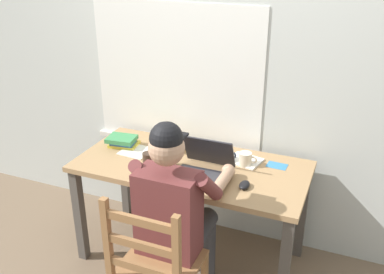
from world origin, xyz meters
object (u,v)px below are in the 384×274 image
(coffee_mug_dark, at_px, (149,160))
(book_stack_side, at_px, (173,144))
(seated_person, at_px, (176,207))
(computer_mouse, at_px, (245,185))
(landscape_photo_print, at_px, (277,166))
(book_stack_main, at_px, (123,141))
(wooden_chair, at_px, (155,270))
(coffee_mug_spare, at_px, (225,155))
(laptop, at_px, (203,167))
(coffee_mug_white, at_px, (246,159))
(desk, at_px, (191,177))

(coffee_mug_dark, distance_m, book_stack_side, 0.31)
(seated_person, bearing_deg, coffee_mug_dark, 138.34)
(computer_mouse, xyz_separation_m, landscape_photo_print, (0.12, 0.34, -0.02))
(book_stack_side, bearing_deg, book_stack_main, -163.97)
(landscape_photo_print, bearing_deg, wooden_chair, -112.82)
(landscape_photo_print, bearing_deg, coffee_mug_spare, -164.77)
(laptop, xyz_separation_m, book_stack_side, (-0.33, 0.27, -0.02))
(laptop, bearing_deg, coffee_mug_white, 45.37)
(computer_mouse, distance_m, book_stack_main, 0.98)
(computer_mouse, distance_m, coffee_mug_spare, 0.35)
(landscape_photo_print, bearing_deg, coffee_mug_white, -155.52)
(desk, bearing_deg, coffee_mug_dark, -148.94)
(coffee_mug_spare, relative_size, book_stack_side, 0.59)
(seated_person, xyz_separation_m, book_stack_main, (-0.64, 0.50, 0.09))
(desk, relative_size, computer_mouse, 15.10)
(coffee_mug_white, height_order, coffee_mug_dark, coffee_mug_dark)
(book_stack_main, bearing_deg, landscape_photo_print, 6.48)
(laptop, distance_m, coffee_mug_white, 0.30)
(coffee_mug_dark, bearing_deg, computer_mouse, -0.88)
(seated_person, xyz_separation_m, coffee_mug_spare, (0.11, 0.55, 0.10))
(landscape_photo_print, bearing_deg, coffee_mug_dark, -153.25)
(wooden_chair, xyz_separation_m, landscape_photo_print, (0.44, 0.90, 0.28))
(book_stack_main, bearing_deg, laptop, -13.76)
(laptop, relative_size, landscape_photo_print, 2.54)
(coffee_mug_spare, bearing_deg, laptop, -108.32)
(computer_mouse, bearing_deg, book_stack_main, 166.96)
(coffee_mug_dark, height_order, coffee_mug_spare, same)
(desk, height_order, coffee_mug_spare, coffee_mug_spare)
(coffee_mug_white, xyz_separation_m, book_stack_side, (-0.54, 0.05, -0.01))
(book_stack_main, relative_size, book_stack_side, 1.10)
(computer_mouse, bearing_deg, wooden_chair, -119.57)
(seated_person, distance_m, coffee_mug_dark, 0.44)
(wooden_chair, bearing_deg, computer_mouse, 60.43)
(seated_person, relative_size, laptop, 3.81)
(wooden_chair, bearing_deg, landscape_photo_print, 64.18)
(desk, distance_m, wooden_chair, 0.74)
(wooden_chair, height_order, landscape_photo_print, wooden_chair)
(laptop, bearing_deg, desk, 141.69)
(wooden_chair, height_order, laptop, laptop)
(book_stack_main, xyz_separation_m, book_stack_side, (0.35, 0.10, -0.00))
(laptop, bearing_deg, seated_person, -96.06)
(desk, relative_size, coffee_mug_dark, 13.73)
(seated_person, height_order, book_stack_main, seated_person)
(desk, bearing_deg, computer_mouse, -20.70)
(book_stack_side, bearing_deg, laptop, -38.84)
(laptop, relative_size, computer_mouse, 3.30)
(wooden_chair, relative_size, landscape_photo_print, 7.32)
(laptop, relative_size, coffee_mug_dark, 3.00)
(book_stack_side, bearing_deg, computer_mouse, -27.75)
(desk, bearing_deg, landscape_photo_print, 20.12)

